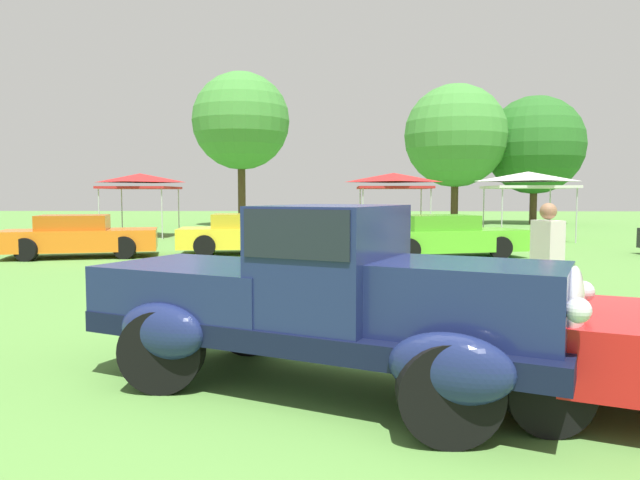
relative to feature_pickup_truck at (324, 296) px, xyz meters
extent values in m
plane|color=#568C3D|center=(0.27, 0.02, -0.87)|extent=(120.00, 120.00, 0.00)
cube|color=black|center=(-0.04, 0.02, -0.31)|extent=(4.60, 3.14, 0.20)
cube|color=navy|center=(1.16, -0.53, 0.07)|extent=(1.93, 1.67, 0.60)
ellipsoid|color=silver|center=(1.92, -0.88, 0.05)|extent=(0.36, 0.54, 0.68)
cube|color=navy|center=(0.07, -0.03, 0.31)|extent=(1.53, 1.69, 1.04)
cube|color=black|center=(0.07, -0.03, 0.61)|extent=(1.45, 1.68, 0.40)
cube|color=navy|center=(-1.17, 0.53, -0.01)|extent=(2.32, 2.07, 0.48)
ellipsoid|color=navy|center=(1.53, 0.10, -0.31)|extent=(0.99, 0.71, 0.52)
ellipsoid|color=navy|center=(0.93, -1.22, -0.31)|extent=(0.99, 0.71, 0.52)
ellipsoid|color=navy|center=(-0.87, 1.19, -0.31)|extent=(0.99, 0.71, 0.52)
ellipsoid|color=navy|center=(-1.47, -0.13, -0.31)|extent=(0.99, 0.71, 0.52)
sphere|color=silver|center=(2.15, -0.49, 0.13)|extent=(0.18, 0.18, 0.18)
sphere|color=silver|center=(1.78, -1.30, 0.13)|extent=(0.18, 0.18, 0.18)
cylinder|color=black|center=(1.53, 0.10, -0.49)|extent=(0.76, 0.24, 0.76)
cylinder|color=black|center=(0.93, -1.22, -0.49)|extent=(0.76, 0.24, 0.76)
cylinder|color=black|center=(-0.87, 1.19, -0.49)|extent=(0.76, 0.24, 0.76)
cylinder|color=black|center=(-1.47, -0.13, -0.49)|extent=(0.76, 0.24, 0.76)
cylinder|color=black|center=(2.32, 0.40, -0.54)|extent=(0.66, 0.20, 0.66)
cylinder|color=black|center=(1.71, -1.02, -0.54)|extent=(0.66, 0.20, 0.66)
cube|color=orange|center=(-7.24, 11.39, -0.37)|extent=(4.53, 2.75, 0.60)
cube|color=#BB5914|center=(-7.40, 11.34, 0.13)|extent=(2.18, 1.89, 0.44)
cylinder|color=black|center=(-5.81, 10.98, -0.55)|extent=(0.64, 0.22, 0.64)
cylinder|color=black|center=(-8.26, 10.30, -0.55)|extent=(0.64, 0.22, 0.64)
cube|color=yellow|center=(-2.51, 12.47, -0.37)|extent=(4.37, 2.12, 0.60)
cube|color=gold|center=(-2.67, 12.45, 0.13)|extent=(2.00, 1.63, 0.44)
cylinder|color=black|center=(-1.17, 11.83, -0.55)|extent=(0.64, 0.22, 0.64)
cylinder|color=black|center=(-3.68, 11.57, -0.55)|extent=(0.64, 0.22, 0.64)
cube|color=#60C62D|center=(3.18, 11.59, -0.37)|extent=(4.88, 2.88, 0.60)
cube|color=#4D9F24|center=(3.00, 11.54, 0.13)|extent=(2.34, 1.95, 0.44)
cylinder|color=black|center=(4.72, 11.23, -0.55)|extent=(0.64, 0.22, 0.64)
cylinder|color=black|center=(2.07, 10.47, -0.55)|extent=(0.64, 0.22, 0.64)
cylinder|color=#7F7056|center=(2.94, 2.40, -0.44)|extent=(0.16, 0.16, 0.86)
cylinder|color=#7F7056|center=(2.88, 2.59, -0.44)|extent=(0.16, 0.16, 0.86)
cube|color=silver|center=(2.91, 2.49, 0.29)|extent=(0.36, 0.46, 0.60)
sphere|color=#936B4C|center=(2.91, 2.49, 0.71)|extent=(0.22, 0.22, 0.22)
cylinder|color=#B7B7BC|center=(-6.95, 21.01, 0.16)|extent=(0.05, 0.05, 2.05)
cylinder|color=#B7B7BC|center=(-6.95, 18.43, 0.16)|extent=(0.05, 0.05, 2.05)
cylinder|color=#B7B7BC|center=(-9.53, 21.01, 0.16)|extent=(0.05, 0.05, 2.05)
cylinder|color=#B7B7BC|center=(-9.53, 18.43, 0.16)|extent=(0.05, 0.05, 2.05)
cube|color=red|center=(-8.24, 19.72, 1.23)|extent=(2.87, 2.87, 0.10)
pyramid|color=red|center=(-8.24, 19.72, 1.65)|extent=(2.81, 2.81, 0.38)
cylinder|color=#B7B7BC|center=(3.86, 20.76, 0.16)|extent=(0.05, 0.05, 2.05)
cylinder|color=#B7B7BC|center=(3.86, 18.08, 0.16)|extent=(0.05, 0.05, 2.05)
cylinder|color=#B7B7BC|center=(1.18, 20.76, 0.16)|extent=(0.05, 0.05, 2.05)
cylinder|color=#B7B7BC|center=(1.18, 18.08, 0.16)|extent=(0.05, 0.05, 2.05)
cube|color=red|center=(2.52, 19.42, 1.23)|extent=(2.98, 2.98, 0.10)
pyramid|color=red|center=(2.52, 19.42, 1.65)|extent=(2.92, 2.92, 0.38)
cylinder|color=#B7B7BC|center=(9.06, 19.60, 0.16)|extent=(0.05, 0.05, 2.05)
cylinder|color=#B7B7BC|center=(9.06, 16.84, 0.16)|extent=(0.05, 0.05, 2.05)
cylinder|color=#B7B7BC|center=(6.31, 19.60, 0.16)|extent=(0.05, 0.05, 2.05)
cylinder|color=#B7B7BC|center=(6.31, 16.84, 0.16)|extent=(0.05, 0.05, 2.05)
cube|color=silver|center=(7.68, 18.22, 1.23)|extent=(3.06, 3.06, 0.10)
pyramid|color=silver|center=(7.68, 18.22, 1.65)|extent=(3.00, 3.00, 0.38)
cylinder|color=#47331E|center=(-5.36, 28.88, 1.38)|extent=(0.44, 0.44, 4.50)
sphere|color=#428938|center=(-5.36, 28.88, 5.17)|extent=(5.58, 5.58, 5.58)
cylinder|color=#47331E|center=(7.30, 30.74, 0.96)|extent=(0.44, 0.44, 3.65)
sphere|color=#428938|center=(7.30, 30.74, 4.47)|extent=(6.16, 6.16, 6.16)
cylinder|color=#47331E|center=(12.32, 31.54, 0.73)|extent=(0.44, 0.44, 3.20)
sphere|color=#286623|center=(12.32, 31.54, 3.97)|extent=(5.98, 5.98, 5.98)
camera|label=1|loc=(0.11, -5.36, 0.93)|focal=33.19mm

